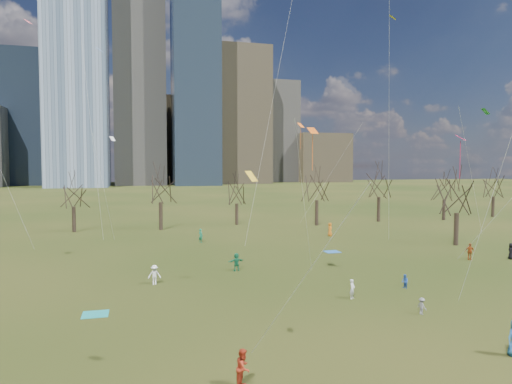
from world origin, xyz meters
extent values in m
plane|color=black|center=(0.00, 0.00, 0.00)|extent=(500.00, 500.00, 0.00)
cube|color=slate|center=(-35.00, 190.00, 59.00)|extent=(26.00, 26.00, 118.00)
cube|color=slate|center=(-8.00, 205.00, 47.50)|extent=(24.00, 24.00, 95.00)
cube|color=#384C66|center=(18.00, 195.00, 52.50)|extent=(22.00, 22.00, 105.00)
cube|color=#726347|center=(45.00, 215.00, 36.00)|extent=(28.00, 28.00, 72.00)
cube|color=#384C66|center=(-60.00, 220.00, 32.50)|extent=(25.00, 25.00, 65.00)
cube|color=slate|center=(70.00, 230.00, 29.00)|extent=(22.00, 22.00, 58.00)
cube|color=#726347|center=(5.00, 240.00, 24.00)|extent=(30.00, 30.00, 48.00)
cube|color=#726347|center=(95.00, 225.00, 14.00)|extent=(30.00, 28.00, 28.00)
cylinder|color=black|center=(-19.00, 41.00, 1.80)|extent=(0.52, 0.52, 3.60)
cylinder|color=black|center=(-7.00, 40.00, 2.02)|extent=(0.54, 0.54, 4.05)
cylinder|color=black|center=(5.00, 43.00, 1.69)|extent=(0.51, 0.51, 3.38)
cylinder|color=black|center=(17.00, 39.00, 1.98)|extent=(0.54, 0.54, 3.96)
cylinder|color=black|center=(29.00, 41.00, 2.07)|extent=(0.54, 0.54, 4.14)
cylinder|color=black|center=(41.00, 40.00, 1.75)|extent=(0.52, 0.52, 3.51)
cylinder|color=black|center=(53.00, 42.00, 1.87)|extent=(0.53, 0.53, 3.74)
cylinder|color=black|center=(26.00, 18.00, 1.91)|extent=(0.53, 0.53, 3.83)
cube|color=teal|center=(-13.03, 2.29, 0.01)|extent=(1.60, 1.50, 0.03)
cube|color=blue|center=(10.12, 17.85, 0.01)|extent=(1.60, 1.50, 0.03)
imported|color=white|center=(4.19, 1.29, 0.69)|extent=(0.59, 0.58, 1.38)
imported|color=#A82D18|center=(-6.16, -9.24, 0.82)|extent=(0.94, 1.00, 1.64)
imported|color=slate|center=(6.85, -2.95, 0.53)|extent=(0.54, 0.76, 1.07)
imported|color=#187047|center=(-1.88, 11.72, 0.80)|extent=(1.56, 0.88, 1.60)
imported|color=black|center=(25.84, 9.65, 0.81)|extent=(0.95, 0.88, 1.63)
imported|color=blue|center=(9.28, 2.66, 0.55)|extent=(0.48, 0.58, 1.09)
imported|color=white|center=(-9.13, 8.78, 0.77)|extent=(1.02, 0.62, 1.54)
imported|color=#A84718|center=(21.59, 10.44, 0.84)|extent=(1.05, 0.62, 1.68)
imported|color=orange|center=(14.48, 28.22, 0.90)|extent=(0.94, 1.05, 1.80)
imported|color=#1A7650|center=(-2.89, 27.55, 0.85)|extent=(0.69, 0.74, 1.70)
plane|color=orange|center=(2.38, 4.45, 11.98)|extent=(0.99, 0.85, 0.51)
cylinder|color=silver|center=(0.24, 0.44, 6.69)|extent=(4.30, 8.03, 10.59)
cylinder|color=orange|center=(2.38, 4.45, 10.36)|extent=(0.04, 0.04, 2.70)
plane|color=yellow|center=(15.90, 16.01, 24.96)|extent=(1.03, 1.09, 0.52)
cylinder|color=silver|center=(14.03, 13.22, 13.18)|extent=(3.76, 5.62, 23.56)
plane|color=#D21744|center=(16.12, 5.38, 11.72)|extent=(1.27, 1.25, 0.48)
cylinder|color=silver|center=(17.58, 1.57, 6.56)|extent=(2.94, 7.64, 10.33)
cylinder|color=#D21744|center=(16.12, 5.38, 9.86)|extent=(0.04, 0.04, 3.15)
plane|color=#E1535D|center=(-19.96, 19.68, 22.78)|extent=(0.96, 1.01, 0.45)
cylinder|color=silver|center=(2.78, 14.50, 17.90)|extent=(5.77, 3.07, 33.01)
plane|color=green|center=(28.86, 17.11, 15.66)|extent=(0.87, 1.11, 0.70)
cylinder|color=silver|center=(25.48, 15.19, 8.53)|extent=(6.77, 3.87, 14.26)
plane|color=blue|center=(-13.91, 23.58, 21.52)|extent=(0.99, 1.06, 0.47)
cylinder|color=silver|center=(-14.64, 22.05, 11.46)|extent=(1.48, 3.09, 20.12)
plane|color=orange|center=(11.90, 32.63, 15.02)|extent=(1.32, 1.19, 0.72)
cylinder|color=silver|center=(14.95, 29.35, 8.21)|extent=(6.13, 6.58, 13.63)
cylinder|color=orange|center=(11.90, 32.63, 13.20)|extent=(0.04, 0.04, 3.00)
plane|color=gold|center=(-5.78, -9.17, 8.91)|extent=(0.71, 0.67, 0.44)
cylinder|color=silver|center=(-5.18, -13.06, 5.16)|extent=(1.22, 7.78, 7.53)
plane|color=silver|center=(-12.81, 23.97, 12.28)|extent=(0.81, 0.77, 0.50)
cylinder|color=silver|center=(-13.49, 19.92, 6.84)|extent=(1.36, 8.13, 10.89)
camera|label=1|loc=(-10.44, -27.55, 9.34)|focal=32.00mm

